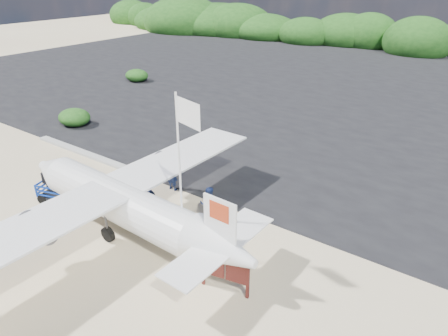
# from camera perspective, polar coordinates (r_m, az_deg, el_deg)

# --- Properties ---
(ground) EXTENTS (160.00, 160.00, 0.00)m
(ground) POSITION_cam_1_polar(r_m,az_deg,el_deg) (17.62, -14.43, -10.62)
(ground) COLOR beige
(asphalt_apron) EXTENTS (90.00, 50.00, 0.04)m
(asphalt_apron) POSITION_cam_1_polar(r_m,az_deg,el_deg) (41.56, 18.57, 10.55)
(asphalt_apron) COLOR #B2B2B2
(asphalt_apron) RESTS_ON ground
(lagoon) EXTENTS (9.00, 7.00, 0.40)m
(lagoon) POSITION_cam_1_polar(r_m,az_deg,el_deg) (24.99, -25.60, -0.92)
(lagoon) COLOR #B2B2B2
(lagoon) RESTS_ON ground
(vegetation_band) EXTENTS (124.00, 8.00, 4.40)m
(vegetation_band) POSITION_cam_1_polar(r_m,az_deg,el_deg) (65.44, 25.70, 14.74)
(vegetation_band) COLOR #B2B2B2
(vegetation_band) RESTS_ON ground
(baggage_cart) EXTENTS (2.88, 2.17, 1.28)m
(baggage_cart) POSITION_cam_1_polar(r_m,az_deg,el_deg) (21.49, -21.59, -4.51)
(baggage_cart) COLOR #0A31A3
(baggage_cart) RESTS_ON ground
(flagpole) EXTENTS (1.46, 0.91, 6.77)m
(flagpole) POSITION_cam_1_polar(r_m,az_deg,el_deg) (16.61, -5.66, -12.37)
(flagpole) COLOR white
(flagpole) RESTS_ON ground
(signboard) EXTENTS (1.94, 0.57, 1.60)m
(signboard) POSITION_cam_1_polar(r_m,az_deg,el_deg) (15.06, 0.14, -17.09)
(signboard) COLOR #521D17
(signboard) RESTS_ON ground
(crew_a) EXTENTS (0.69, 0.46, 1.89)m
(crew_a) POSITION_cam_1_polar(r_m,az_deg,el_deg) (20.83, -7.46, -0.75)
(crew_a) COLOR navy
(crew_a) RESTS_ON ground
(crew_b) EXTENTS (1.03, 0.92, 1.75)m
(crew_b) POSITION_cam_1_polar(r_m,az_deg,el_deg) (18.13, -2.20, -5.21)
(crew_b) COLOR navy
(crew_b) RESTS_ON ground
(crew_c) EXTENTS (1.12, 0.75, 1.77)m
(crew_c) POSITION_cam_1_polar(r_m,az_deg,el_deg) (18.89, -10.83, -4.27)
(crew_c) COLOR navy
(crew_c) RESTS_ON ground
(aircraft_small) EXTENTS (9.40, 9.40, 2.40)m
(aircraft_small) POSITION_cam_1_polar(r_m,az_deg,el_deg) (53.68, 7.62, 14.97)
(aircraft_small) COLOR #B2B2B2
(aircraft_small) RESTS_ON ground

